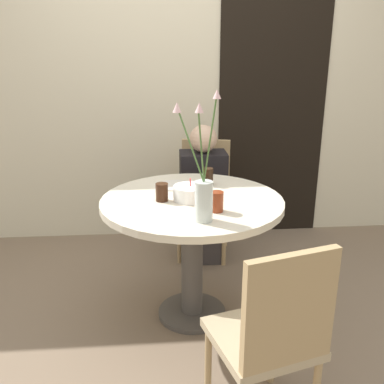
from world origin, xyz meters
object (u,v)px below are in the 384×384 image
at_px(drink_glass_0, 217,202).
at_px(side_plate, 175,185).
at_px(chair_left_flank, 273,332).
at_px(flower_vase, 203,189).
at_px(chair_far_back, 205,192).
at_px(drink_glass_1, 162,192).
at_px(person_woman, 203,199).
at_px(birthday_cake, 190,193).
at_px(drink_glass_2, 208,176).

bearing_deg(drink_glass_0, side_plate, 114.18).
distance_m(chair_left_flank, drink_glass_0, 0.76).
xyz_separation_m(chair_left_flank, flower_vase, (-0.23, 0.55, 0.43)).
bearing_deg(chair_left_flank, drink_glass_0, -94.30).
bearing_deg(chair_far_back, drink_glass_1, -99.57).
xyz_separation_m(flower_vase, person_woman, (0.12, 1.07, -0.44)).
distance_m(birthday_cake, flower_vase, 0.34).
xyz_separation_m(drink_glass_0, drink_glass_1, (-0.28, 0.19, -0.00)).
xyz_separation_m(chair_left_flank, drink_glass_2, (-0.13, 1.14, 0.32)).
height_order(chair_far_back, chair_left_flank, same).
relative_size(side_plate, drink_glass_2, 1.97).
height_order(birthday_cake, drink_glass_1, birthday_cake).
height_order(birthday_cake, flower_vase, flower_vase).
relative_size(drink_glass_0, drink_glass_1, 1.06).
bearing_deg(chair_far_back, side_plate, -100.80).
xyz_separation_m(flower_vase, side_plate, (-0.11, 0.57, -0.16)).
distance_m(birthday_cake, side_plate, 0.27).
bearing_deg(drink_glass_1, side_plate, 72.76).
xyz_separation_m(chair_far_back, drink_glass_2, (-0.05, -0.64, 0.32)).
height_order(drink_glass_1, person_woman, person_woman).
bearing_deg(side_plate, flower_vase, -78.74).
bearing_deg(person_woman, side_plate, -114.76).
distance_m(flower_vase, drink_glass_1, 0.38).
bearing_deg(person_woman, drink_glass_1, -112.26).
xyz_separation_m(drink_glass_2, person_woman, (0.02, 0.49, -0.32)).
xyz_separation_m(chair_far_back, side_plate, (-0.26, -0.66, 0.27)).
height_order(chair_left_flank, drink_glass_2, chair_left_flank).
xyz_separation_m(birthday_cake, drink_glass_0, (0.12, -0.19, 0.01)).
relative_size(chair_far_back, birthday_cake, 4.70).
relative_size(chair_far_back, person_woman, 0.85).
relative_size(drink_glass_1, drink_glass_2, 0.94).
height_order(birthday_cake, drink_glass_0, birthday_cake).
distance_m(chair_left_flank, birthday_cake, 0.95).
relative_size(chair_far_back, chair_left_flank, 1.00).
bearing_deg(chair_far_back, person_woman, -90.00).
bearing_deg(drink_glass_2, person_woman, 87.53).
height_order(side_plate, drink_glass_2, drink_glass_2).
height_order(drink_glass_1, drink_glass_2, drink_glass_2).
relative_size(side_plate, person_woman, 0.20).
xyz_separation_m(drink_glass_0, person_woman, (0.03, 0.95, -0.32)).
bearing_deg(birthday_cake, flower_vase, -83.44).
relative_size(birthday_cake, drink_glass_0, 1.79).
bearing_deg(drink_glass_0, drink_glass_2, 88.93).
xyz_separation_m(chair_far_back, flower_vase, (-0.15, -1.23, 0.43)).
distance_m(chair_left_flank, side_plate, 1.20).
height_order(drink_glass_2, person_woman, person_woman).
bearing_deg(birthday_cake, side_plate, 106.72).
distance_m(flower_vase, drink_glass_0, 0.19).
bearing_deg(drink_glass_0, flower_vase, -125.54).
bearing_deg(chair_left_flank, side_plate, -89.05).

